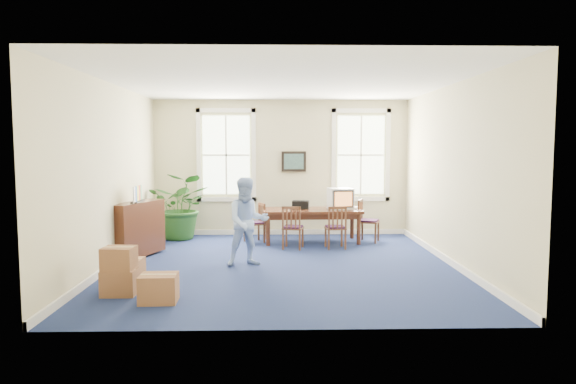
{
  "coord_description": "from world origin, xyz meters",
  "views": [
    {
      "loc": [
        -0.13,
        -8.96,
        2.09
      ],
      "look_at": [
        0.1,
        0.6,
        1.25
      ],
      "focal_mm": 32.0,
      "sensor_mm": 36.0,
      "label": 1
    }
  ],
  "objects_px": {
    "credenza": "(138,231)",
    "cardboard_boxes": "(134,268)",
    "potted_plant": "(182,206)",
    "man": "(248,222)",
    "chair_near_left": "(293,227)",
    "conference_table": "(312,226)",
    "crt_tv": "(340,198)"
  },
  "relations": [
    {
      "from": "potted_plant",
      "to": "cardboard_boxes",
      "type": "relative_size",
      "value": 1.19
    },
    {
      "from": "conference_table",
      "to": "credenza",
      "type": "bearing_deg",
      "value": -158.41
    },
    {
      "from": "man",
      "to": "conference_table",
      "type": "bearing_deg",
      "value": 46.1
    },
    {
      "from": "crt_tv",
      "to": "man",
      "type": "bearing_deg",
      "value": -138.8
    },
    {
      "from": "conference_table",
      "to": "chair_near_left",
      "type": "xyz_separation_m",
      "value": [
        -0.44,
        -0.73,
        0.08
      ]
    },
    {
      "from": "chair_near_left",
      "to": "credenza",
      "type": "relative_size",
      "value": 0.69
    },
    {
      "from": "conference_table",
      "to": "credenza",
      "type": "distance_m",
      "value": 3.73
    },
    {
      "from": "crt_tv",
      "to": "chair_near_left",
      "type": "relative_size",
      "value": 0.61
    },
    {
      "from": "crt_tv",
      "to": "chair_near_left",
      "type": "bearing_deg",
      "value": -152.6
    },
    {
      "from": "crt_tv",
      "to": "chair_near_left",
      "type": "xyz_separation_m",
      "value": [
        -1.07,
        -0.78,
        -0.51
      ]
    },
    {
      "from": "crt_tv",
      "to": "cardboard_boxes",
      "type": "height_order",
      "value": "crt_tv"
    },
    {
      "from": "credenza",
      "to": "potted_plant",
      "type": "relative_size",
      "value": 0.86
    },
    {
      "from": "potted_plant",
      "to": "conference_table",
      "type": "bearing_deg",
      "value": -8.65
    },
    {
      "from": "crt_tv",
      "to": "cardboard_boxes",
      "type": "distance_m",
      "value": 5.29
    },
    {
      "from": "chair_near_left",
      "to": "potted_plant",
      "type": "xyz_separation_m",
      "value": [
        -2.49,
        1.18,
        0.3
      ]
    },
    {
      "from": "conference_table",
      "to": "cardboard_boxes",
      "type": "bearing_deg",
      "value": -128.05
    },
    {
      "from": "chair_near_left",
      "to": "cardboard_boxes",
      "type": "height_order",
      "value": "chair_near_left"
    },
    {
      "from": "credenza",
      "to": "cardboard_boxes",
      "type": "relative_size",
      "value": 1.03
    },
    {
      "from": "man",
      "to": "crt_tv",
      "type": "bearing_deg",
      "value": 35.97
    },
    {
      "from": "conference_table",
      "to": "crt_tv",
      "type": "distance_m",
      "value": 0.87
    },
    {
      "from": "chair_near_left",
      "to": "man",
      "type": "relative_size",
      "value": 0.57
    },
    {
      "from": "man",
      "to": "cardboard_boxes",
      "type": "xyz_separation_m",
      "value": [
        -1.54,
        -1.68,
        -0.42
      ]
    },
    {
      "from": "credenza",
      "to": "cardboard_boxes",
      "type": "height_order",
      "value": "credenza"
    },
    {
      "from": "man",
      "to": "cardboard_boxes",
      "type": "bearing_deg",
      "value": -146.31
    },
    {
      "from": "credenza",
      "to": "cardboard_boxes",
      "type": "xyz_separation_m",
      "value": [
        0.59,
        -2.41,
        -0.15
      ]
    },
    {
      "from": "conference_table",
      "to": "potted_plant",
      "type": "relative_size",
      "value": 1.43
    },
    {
      "from": "credenza",
      "to": "potted_plant",
      "type": "distance_m",
      "value": 2.02
    },
    {
      "from": "man",
      "to": "potted_plant",
      "type": "distance_m",
      "value": 3.13
    },
    {
      "from": "credenza",
      "to": "cardboard_boxes",
      "type": "bearing_deg",
      "value": -55.63
    },
    {
      "from": "cardboard_boxes",
      "to": "chair_near_left",
      "type": "bearing_deg",
      "value": 53.08
    },
    {
      "from": "chair_near_left",
      "to": "crt_tv",
      "type": "bearing_deg",
      "value": -131.27
    },
    {
      "from": "potted_plant",
      "to": "man",
      "type": "bearing_deg",
      "value": -58.54
    }
  ]
}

